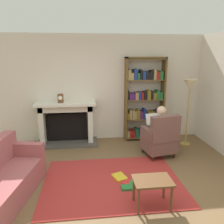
# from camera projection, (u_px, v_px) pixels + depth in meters

# --- Properties ---
(ground) EXTENTS (14.00, 14.00, 0.00)m
(ground) POSITION_uv_depth(u_px,v_px,m) (114.00, 191.00, 3.71)
(ground) COLOR brown
(back_wall) EXTENTS (5.60, 0.10, 2.70)m
(back_wall) POSITION_uv_depth(u_px,v_px,m) (102.00, 88.00, 5.84)
(back_wall) COLOR silver
(back_wall) RESTS_ON ground
(area_rug) EXTENTS (2.40, 1.80, 0.01)m
(area_rug) POSITION_uv_depth(u_px,v_px,m) (112.00, 181.00, 4.00)
(area_rug) COLOR #A52C29
(area_rug) RESTS_ON ground
(fireplace) EXTENTS (1.50, 0.64, 1.07)m
(fireplace) POSITION_uv_depth(u_px,v_px,m) (67.00, 121.00, 5.68)
(fireplace) COLOR #4C4742
(fireplace) RESTS_ON ground
(mantel_clock) EXTENTS (0.14, 0.14, 0.21)m
(mantel_clock) POSITION_uv_depth(u_px,v_px,m) (61.00, 98.00, 5.42)
(mantel_clock) COLOR brown
(mantel_clock) RESTS_ON fireplace
(bookshelf) EXTENTS (1.02, 0.32, 2.15)m
(bookshelf) POSITION_uv_depth(u_px,v_px,m) (144.00, 101.00, 5.83)
(bookshelf) COLOR brown
(bookshelf) RESTS_ON ground
(armchair_reading) EXTENTS (0.76, 0.74, 0.97)m
(armchair_reading) POSITION_uv_depth(u_px,v_px,m) (160.00, 138.00, 4.91)
(armchair_reading) COLOR #331E14
(armchair_reading) RESTS_ON ground
(seated_reader) EXTENTS (0.43, 0.58, 1.14)m
(seated_reader) POSITION_uv_depth(u_px,v_px,m) (158.00, 128.00, 4.97)
(seated_reader) COLOR silver
(seated_reader) RESTS_ON ground
(side_table) EXTENTS (0.56, 0.39, 0.44)m
(side_table) POSITION_uv_depth(u_px,v_px,m) (152.00, 184.00, 3.26)
(side_table) COLOR brown
(side_table) RESTS_ON ground
(scattered_books) EXTENTS (0.56, 0.59, 0.04)m
(scattered_books) POSITION_uv_depth(u_px,v_px,m) (128.00, 182.00, 3.94)
(scattered_books) COLOR gold
(scattered_books) RESTS_ON area_rug
(floor_lamp) EXTENTS (0.32, 0.32, 1.63)m
(floor_lamp) POSITION_uv_depth(u_px,v_px,m) (190.00, 90.00, 5.34)
(floor_lamp) COLOR #B7933F
(floor_lamp) RESTS_ON ground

